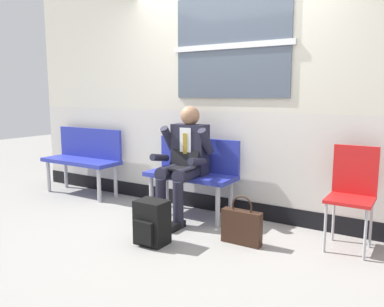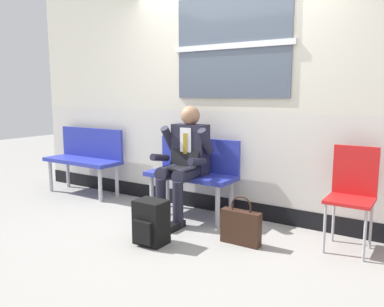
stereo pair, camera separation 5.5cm
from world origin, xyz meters
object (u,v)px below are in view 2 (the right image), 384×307
Objects in this scene: bench_empty at (86,155)px; backpack at (151,223)px; person_seated at (184,160)px; handbag at (241,226)px; bench_with_person at (194,170)px; folding_chair at (352,188)px.

backpack is (1.91, -0.96, -0.33)m from bench_empty.
handbag is at bearing -20.95° from person_seated.
person_seated is at bearing -90.00° from bench_with_person.
handbag is at bearing -11.27° from bench_empty.
person_seated is at bearing -6.37° from bench_empty.
bench_with_person is 0.83× the size of person_seated.
bench_empty is 1.26× the size of folding_chair.
person_seated is 2.71× the size of handbag.
person_seated is (0.00, -0.19, 0.14)m from bench_with_person.
person_seated is 0.90m from backpack.
bench_with_person is 1.13× the size of folding_chair.
folding_chair reaches higher than bench_empty.
bench_with_person is 1.05m from handbag.
person_seated is at bearing -175.45° from folding_chair.
folding_chair is at bearing 30.04° from backpack.
handbag is at bearing -31.48° from bench_with_person.
backpack is at bearing -147.93° from handbag.
folding_chair is (1.69, 0.13, -0.11)m from person_seated.
bench_empty is at bearing 179.88° from bench_with_person.
bench_with_person reaches higher than handbag.
bench_empty is at bearing 168.73° from handbag.
bench_with_person is 1.69m from folding_chair.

